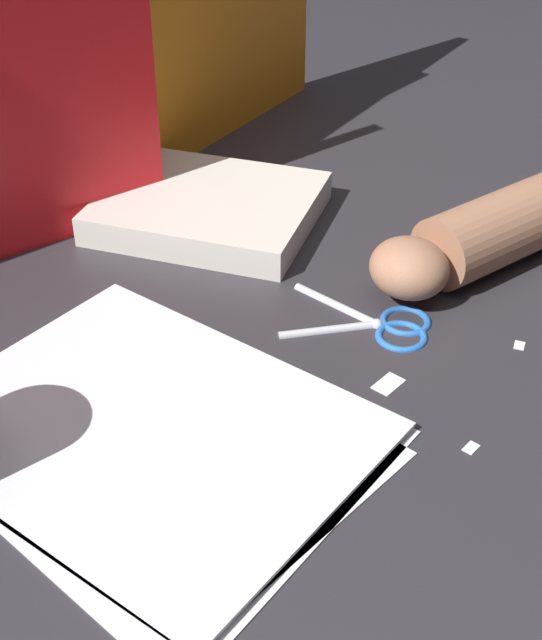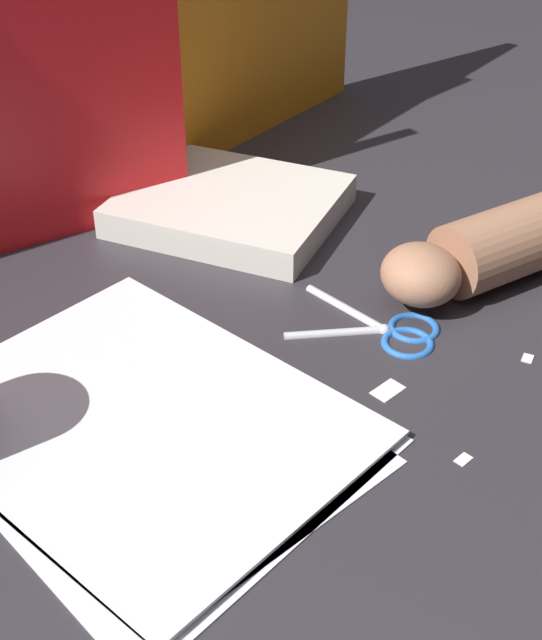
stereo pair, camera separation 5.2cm
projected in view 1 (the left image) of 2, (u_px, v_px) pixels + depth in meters
The scene contains 8 objects.
ground_plane at pixel (234, 371), 0.79m from camera, with size 6.00×6.00×0.00m, color #2D2B30.
paper_stack at pixel (147, 433), 0.72m from camera, with size 0.30×0.37×0.01m.
book_closed at pixel (209, 208), 1.00m from camera, with size 0.28×0.29×0.03m.
scissors at pixel (381, 322), 0.84m from camera, with size 0.14×0.15×0.01m.
hand_forearm at pixel (485, 235), 0.91m from camera, with size 0.29×0.13×0.08m.
paper_scrap_near at pixel (471, 447), 0.71m from camera, with size 0.01×0.01×0.00m.
paper_scrap_mid at pixel (388, 384), 0.77m from camera, with size 0.03×0.02×0.00m.
paper_scrap_far at pixel (519, 345), 0.82m from camera, with size 0.02×0.01×0.00m.
Camera 1 is at (-0.44, -0.44, 0.49)m, focal length 50.00 mm.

